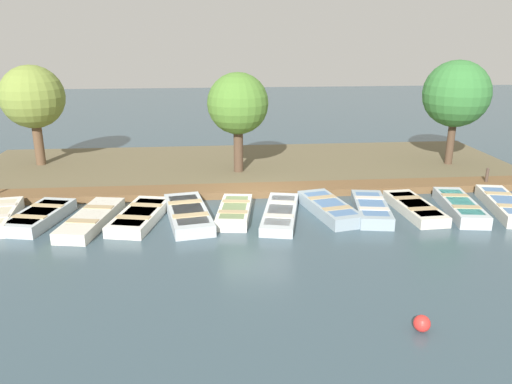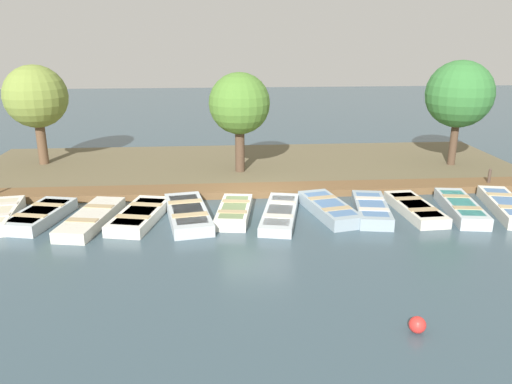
# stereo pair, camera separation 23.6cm
# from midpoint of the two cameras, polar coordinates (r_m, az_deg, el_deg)

# --- Properties ---
(ground_plane) EXTENTS (80.00, 80.00, 0.00)m
(ground_plane) POSITION_cam_midpoint_polar(r_m,az_deg,el_deg) (18.08, 0.49, -1.27)
(ground_plane) COLOR #384C56
(shore_bank) EXTENTS (8.00, 24.00, 0.17)m
(shore_bank) POSITION_cam_midpoint_polar(r_m,az_deg,el_deg) (22.83, -0.59, 3.02)
(shore_bank) COLOR brown
(shore_bank) RESTS_ON ground_plane
(dock_walkway) EXTENTS (1.23, 23.02, 0.27)m
(dock_walkway) POSITION_cam_midpoint_polar(r_m,az_deg,el_deg) (19.08, 0.20, 0.19)
(dock_walkway) COLOR brown
(dock_walkway) RESTS_ON ground_plane
(rowboat_1) EXTENTS (2.98, 1.78, 0.41)m
(rowboat_1) POSITION_cam_midpoint_polar(r_m,az_deg,el_deg) (17.70, -23.09, -2.48)
(rowboat_1) COLOR #B2BCC1
(rowboat_1) RESTS_ON ground_plane
(rowboat_2) EXTENTS (3.55, 1.63, 0.38)m
(rowboat_2) POSITION_cam_midpoint_polar(r_m,az_deg,el_deg) (16.91, -17.92, -2.86)
(rowboat_2) COLOR beige
(rowboat_2) RESTS_ON ground_plane
(rowboat_3) EXTENTS (3.31, 1.83, 0.37)m
(rowboat_3) POSITION_cam_midpoint_polar(r_m,az_deg,el_deg) (16.77, -12.73, -2.61)
(rowboat_3) COLOR silver
(rowboat_3) RESTS_ON ground_plane
(rowboat_4) EXTENTS (3.69, 1.82, 0.40)m
(rowboat_4) POSITION_cam_midpoint_polar(r_m,az_deg,el_deg) (16.64, -7.41, -2.43)
(rowboat_4) COLOR #B2BCC1
(rowboat_4) RESTS_ON ground_plane
(rowboat_5) EXTENTS (2.89, 1.40, 0.39)m
(rowboat_5) POSITION_cam_midpoint_polar(r_m,az_deg,el_deg) (16.69, -2.10, -2.23)
(rowboat_5) COLOR silver
(rowboat_5) RESTS_ON ground_plane
(rowboat_6) EXTENTS (3.68, 1.77, 0.33)m
(rowboat_6) POSITION_cam_midpoint_polar(r_m,az_deg,el_deg) (16.62, 3.17, -2.45)
(rowboat_6) COLOR #B2BCC1
(rowboat_6) RESTS_ON ground_plane
(rowboat_7) EXTENTS (3.28, 1.70, 0.43)m
(rowboat_7) POSITION_cam_midpoint_polar(r_m,az_deg,el_deg) (17.10, 8.75, -1.87)
(rowboat_7) COLOR #8C9EA8
(rowboat_7) RESTS_ON ground_plane
(rowboat_8) EXTENTS (3.15, 1.55, 0.42)m
(rowboat_8) POSITION_cam_midpoint_polar(r_m,az_deg,el_deg) (17.33, 13.42, -1.91)
(rowboat_8) COLOR #8C9EA8
(rowboat_8) RESTS_ON ground_plane
(rowboat_9) EXTENTS (3.14, 1.20, 0.36)m
(rowboat_9) POSITION_cam_midpoint_polar(r_m,az_deg,el_deg) (17.89, 18.08, -1.79)
(rowboat_9) COLOR beige
(rowboat_9) RESTS_ON ground_plane
(rowboat_10) EXTENTS (3.38, 1.48, 0.43)m
(rowboat_10) POSITION_cam_midpoint_polar(r_m,az_deg,el_deg) (18.41, 22.70, -1.64)
(rowboat_10) COLOR #B2BCC1
(rowboat_10) RESTS_ON ground_plane
(rowboat_11) EXTENTS (3.67, 1.71, 0.42)m
(rowboat_11) POSITION_cam_midpoint_polar(r_m,az_deg,el_deg) (19.22, 26.97, -1.44)
(rowboat_11) COLOR silver
(rowboat_11) RESTS_ON ground_plane
(mooring_post_far) EXTENTS (0.12, 0.12, 0.84)m
(mooring_post_far) POSITION_cam_midpoint_polar(r_m,az_deg,el_deg) (21.64, 25.37, 1.37)
(mooring_post_far) COLOR #47382D
(mooring_post_far) RESTS_ON ground_plane
(buoy) EXTENTS (0.35, 0.35, 0.35)m
(buoy) POSITION_cam_midpoint_polar(r_m,az_deg,el_deg) (11.13, 18.57, -14.19)
(buoy) COLOR red
(buoy) RESTS_ON ground_plane
(park_tree_far_left) EXTENTS (2.74, 2.74, 4.59)m
(park_tree_far_left) POSITION_cam_midpoint_polar(r_m,az_deg,el_deg) (24.30, -23.61, 9.89)
(park_tree_far_left) COLOR brown
(park_tree_far_left) RESTS_ON ground_plane
(park_tree_left) EXTENTS (2.56, 2.56, 4.37)m
(park_tree_left) POSITION_cam_midpoint_polar(r_m,az_deg,el_deg) (21.05, -1.58, 9.98)
(park_tree_left) COLOR #4C3828
(park_tree_left) RESTS_ON ground_plane
(park_tree_center) EXTENTS (2.91, 2.91, 4.79)m
(park_tree_center) POSITION_cam_midpoint_polar(r_m,az_deg,el_deg) (23.92, 22.49, 10.25)
(park_tree_center) COLOR #4C3828
(park_tree_center) RESTS_ON ground_plane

